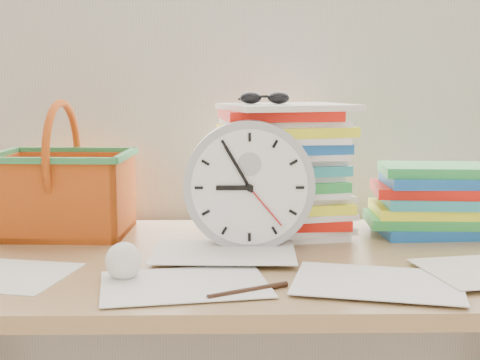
{
  "coord_description": "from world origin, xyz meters",
  "views": [
    {
      "loc": [
        -0.04,
        0.28,
        1.1
      ],
      "look_at": [
        -0.02,
        1.6,
        0.9
      ],
      "focal_mm": 50.0,
      "sensor_mm": 36.0,
      "label": 1
    }
  ],
  "objects_px": {
    "book_stack": "(429,200)",
    "basket": "(63,169)",
    "clock": "(249,185)",
    "desk": "(248,291)",
    "paper_stack": "(281,170)"
  },
  "relations": [
    {
      "from": "book_stack",
      "to": "clock",
      "type": "bearing_deg",
      "value": -161.8
    },
    {
      "from": "paper_stack",
      "to": "basket",
      "type": "distance_m",
      "value": 0.5
    },
    {
      "from": "paper_stack",
      "to": "desk",
      "type": "bearing_deg",
      "value": -113.54
    },
    {
      "from": "clock",
      "to": "desk",
      "type": "bearing_deg",
      "value": -93.79
    },
    {
      "from": "clock",
      "to": "paper_stack",
      "type": "bearing_deg",
      "value": 59.74
    },
    {
      "from": "book_stack",
      "to": "paper_stack",
      "type": "bearing_deg",
      "value": -179.15
    },
    {
      "from": "book_stack",
      "to": "basket",
      "type": "height_order",
      "value": "basket"
    },
    {
      "from": "paper_stack",
      "to": "clock",
      "type": "height_order",
      "value": "paper_stack"
    },
    {
      "from": "desk",
      "to": "book_stack",
      "type": "distance_m",
      "value": 0.49
    },
    {
      "from": "paper_stack",
      "to": "book_stack",
      "type": "distance_m",
      "value": 0.35
    },
    {
      "from": "desk",
      "to": "basket",
      "type": "height_order",
      "value": "basket"
    },
    {
      "from": "book_stack",
      "to": "basket",
      "type": "bearing_deg",
      "value": 179.03
    },
    {
      "from": "desk",
      "to": "clock",
      "type": "bearing_deg",
      "value": 86.21
    },
    {
      "from": "clock",
      "to": "basket",
      "type": "height_order",
      "value": "basket"
    },
    {
      "from": "clock",
      "to": "book_stack",
      "type": "bearing_deg",
      "value": 18.2
    }
  ]
}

